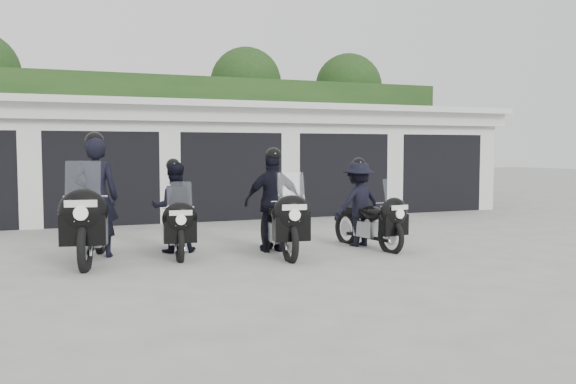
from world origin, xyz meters
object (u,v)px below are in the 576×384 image
object	(u,v)px
police_bike_a	(93,208)
police_bike_d	(363,208)
police_bike_b	(175,213)
police_bike_c	(276,207)

from	to	relation	value
police_bike_a	police_bike_d	distance (m)	4.71
police_bike_b	police_bike_c	distance (m)	1.73
police_bike_b	police_bike_d	world-z (taller)	police_bike_d
police_bike_a	police_bike_b	size ratio (longest dim) A/B	1.26
police_bike_b	police_bike_a	bearing A→B (deg)	-167.07
police_bike_a	police_bike_d	xyz separation A→B (m)	(4.70, -0.29, -0.13)
police_bike_d	police_bike_a	bearing A→B (deg)	166.07
police_bike_b	police_bike_c	world-z (taller)	police_bike_c
police_bike_c	police_bike_d	world-z (taller)	police_bike_c
police_bike_a	police_bike_b	world-z (taller)	police_bike_a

